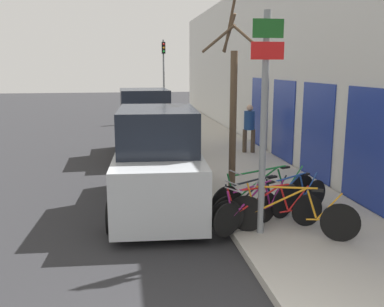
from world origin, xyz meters
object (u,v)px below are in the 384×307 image
pedestrian_near (249,125)px  street_tree (232,108)px  bicycle_3 (257,203)px  traffic_light (164,69)px  bicycle_4 (292,198)px  bicycle_2 (256,208)px  parked_car_1 (144,127)px  parked_car_0 (158,164)px  signpost (264,118)px  bicycle_0 (292,215)px  bicycle_5 (266,194)px  bicycle_1 (268,210)px

pedestrian_near → street_tree: 5.03m
bicycle_3 → traffic_light: (-0.16, 17.15, 2.50)m
bicycle_4 → traffic_light: (-1.01, 16.83, 2.52)m
bicycle_2 → parked_car_1: 7.83m
parked_car_0 → street_tree: (1.86, 0.69, 1.17)m
signpost → bicycle_0: (0.50, -0.25, -1.73)m
signpost → traffic_light: size_ratio=0.88×
bicycle_2 → bicycle_5: (0.44, 0.73, 0.05)m
bicycle_0 → bicycle_2: (-0.49, 0.54, -0.03)m
traffic_light → parked_car_1: bearing=-99.5°
bicycle_4 → bicycle_5: bearing=42.4°
bicycle_4 → parked_car_0: 2.97m
bicycle_3 → bicycle_4: bearing=-94.2°
pedestrian_near → bicycle_5: bearing=-89.4°
bicycle_1 → bicycle_2: (-0.18, 0.16, -0.00)m
parked_car_1 → pedestrian_near: 3.71m
signpost → bicycle_4: (0.94, 0.84, -1.76)m
bicycle_0 → bicycle_2: bearing=68.3°
signpost → pedestrian_near: (1.95, 7.33, -1.15)m
signpost → bicycle_3: 1.82m
bicycle_4 → signpost: bearing=104.9°
bicycle_3 → traffic_light: 17.33m
parked_car_1 → pedestrian_near: (3.66, -0.58, 0.06)m
signpost → parked_car_0: bearing=129.6°
bicycle_3 → pedestrian_near: size_ratio=1.20×
bicycle_2 → bicycle_1: bearing=-162.9°
signpost → bicycle_4: size_ratio=2.03×
bicycle_3 → bicycle_4: size_ratio=1.05×
signpost → bicycle_2: bearing=88.5°
bicycle_3 → parked_car_1: size_ratio=0.48×
pedestrian_near → traffic_light: (-2.03, 10.34, 1.90)m
parked_car_1 → street_tree: (1.85, -5.15, 1.13)m
bicycle_1 → bicycle_3: bicycle_3 is taller
bicycle_1 → traffic_light: size_ratio=0.50×
bicycle_2 → bicycle_4: size_ratio=0.98×
bicycle_4 → street_tree: 2.68m
parked_car_1 → signpost: bearing=-79.1°
bicycle_2 → bicycle_3: bicycle_3 is taller
pedestrian_near → parked_car_0: bearing=-110.8°
bicycle_3 → bicycle_5: bearing=-60.0°
parked_car_1 → bicycle_0: bearing=-76.1°
signpost → parked_car_0: signpost is taller
bicycle_3 → traffic_light: size_ratio=0.45×
bicycle_5 → pedestrian_near: bearing=-32.2°
bicycle_4 → parked_car_1: 7.57m
bicycle_5 → signpost: bearing=137.6°
signpost → traffic_light: bearing=90.2°
parked_car_1 → bicycle_3: bearing=-77.5°
signpost → bicycle_1: size_ratio=1.77×
pedestrian_near → street_tree: street_tree is taller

